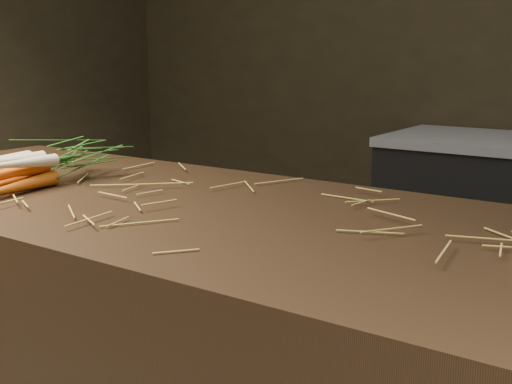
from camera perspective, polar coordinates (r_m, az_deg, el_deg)
straw_bedding at (r=1.11m, az=4.75°, el=-2.36°), size 1.40×0.60×0.02m
root_veg_bunch at (r=1.52m, az=-18.25°, el=2.34°), size 0.19×0.49×0.09m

